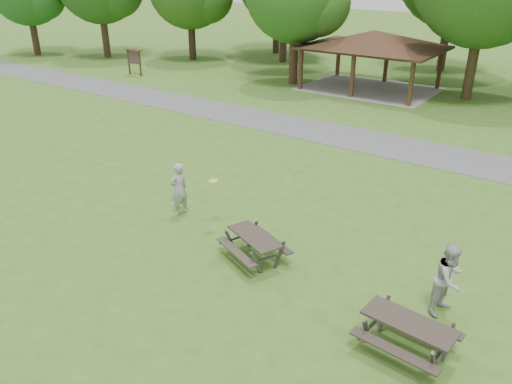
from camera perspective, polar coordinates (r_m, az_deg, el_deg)
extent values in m
plane|color=#39611B|center=(13.95, -13.16, -9.52)|extent=(160.00, 160.00, 0.00)
cube|color=#4F4F52|center=(24.39, 11.84, 5.88)|extent=(120.00, 3.20, 0.02)
cube|color=#372414|center=(33.75, 5.13, 13.79)|extent=(0.22, 0.22, 2.60)
cube|color=#3E2616|center=(38.44, 9.39, 14.91)|extent=(0.22, 0.22, 2.60)
cube|color=#3C2615|center=(32.08, 10.96, 12.86)|extent=(0.22, 0.22, 2.60)
cube|color=#3D2116|center=(36.98, 14.66, 14.07)|extent=(0.22, 0.22, 2.60)
cube|color=#382414|center=(30.76, 17.31, 11.71)|extent=(0.22, 0.22, 2.60)
cube|color=#321C12|center=(35.84, 20.26, 13.05)|extent=(0.22, 0.22, 2.60)
cube|color=#321E14|center=(34.28, 13.16, 15.77)|extent=(8.60, 6.60, 0.16)
pyramid|color=#352115|center=(34.20, 13.26, 16.73)|extent=(7.01, 7.01, 1.00)
cube|color=gray|center=(34.77, 12.73, 11.45)|extent=(8.40, 6.40, 0.03)
cube|color=#382214|center=(39.56, -14.33, 14.18)|extent=(0.10, 0.10, 1.80)
cube|color=#3D2116|center=(38.67, -13.12, 14.07)|extent=(0.10, 0.10, 1.80)
cube|color=#322824|center=(39.04, -13.79, 14.70)|extent=(1.40, 0.06, 0.90)
cube|color=#382016|center=(38.96, -13.88, 15.49)|extent=(1.60, 0.30, 0.06)
cylinder|color=#301F15|center=(47.59, -16.85, 16.75)|extent=(0.60, 0.60, 3.67)
cylinder|color=black|center=(44.89, -7.32, 16.90)|extent=(0.60, 0.60, 3.32)
cylinder|color=black|center=(43.38, 3.12, 17.13)|extent=(0.60, 0.60, 3.85)
cylinder|color=#322016|center=(35.34, 4.32, 15.05)|extent=(0.60, 0.60, 3.50)
sphere|color=#1F4E16|center=(34.43, 7.05, 20.67)|extent=(4.29, 4.29, 4.29)
cylinder|color=#302315|center=(33.55, 23.41, 13.09)|extent=(0.60, 0.60, 4.02)
cylinder|color=black|center=(47.88, 2.32, 18.19)|extent=(0.60, 0.60, 4.38)
cylinder|color=#2F2215|center=(42.17, 20.70, 15.62)|extent=(0.60, 0.60, 4.13)
cylinder|color=black|center=(50.80, -23.97, 15.98)|extent=(0.60, 0.60, 3.32)
cube|color=#2B251F|center=(13.99, -0.19, -5.11)|extent=(1.94, 1.35, 0.05)
cube|color=#312923|center=(13.88, -2.29, -6.83)|extent=(1.77, 0.92, 0.04)
cube|color=#2B241F|center=(14.42, 1.82, -5.50)|extent=(1.77, 0.92, 0.04)
cube|color=#454548|center=(14.53, -2.93, -5.60)|extent=(0.20, 0.37, 0.79)
cube|color=#38383B|center=(14.86, -0.39, -4.81)|extent=(0.20, 0.37, 0.79)
cube|color=#39393B|center=(14.67, -1.65, -5.10)|extent=(0.61, 1.38, 0.05)
cube|color=#474749|center=(13.51, 0.03, -8.13)|extent=(0.20, 0.37, 0.79)
cube|color=#39393B|center=(13.87, 2.68, -7.21)|extent=(0.20, 0.37, 0.79)
cube|color=#464648|center=(13.67, 1.38, -7.56)|extent=(0.61, 1.38, 0.05)
cube|color=#2A241E|center=(11.37, 17.10, -14.04)|extent=(2.00, 0.93, 0.05)
cube|color=#2B241F|center=(11.10, 15.46, -17.04)|extent=(1.96, 0.44, 0.04)
cube|color=#2D2520|center=(12.05, 18.20, -13.65)|extent=(1.96, 0.44, 0.04)
cube|color=#3C3B3E|center=(11.54, 12.51, -15.29)|extent=(0.10, 0.41, 0.84)
cube|color=#434346|center=(12.12, 14.40, -13.27)|extent=(0.10, 0.41, 0.84)
cube|color=#444447|center=(11.81, 13.50, -14.14)|extent=(0.19, 1.58, 0.05)
cube|color=#3E3E40|center=(11.15, 19.57, -18.01)|extent=(0.10, 0.41, 0.84)
cube|color=#414144|center=(11.75, 21.11, -15.74)|extent=(0.10, 0.41, 0.84)
cube|color=#3A3A3D|center=(11.43, 20.39, -16.73)|extent=(0.19, 1.58, 0.05)
cylinder|color=yellow|center=(15.38, -4.91, 1.26)|extent=(0.36, 0.36, 0.02)
imported|color=#9A999C|center=(16.60, -8.81, 0.33)|extent=(0.54, 0.73, 1.83)
imported|color=#A6A6A9|center=(12.77, 21.23, -9.27)|extent=(0.90, 1.04, 1.83)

